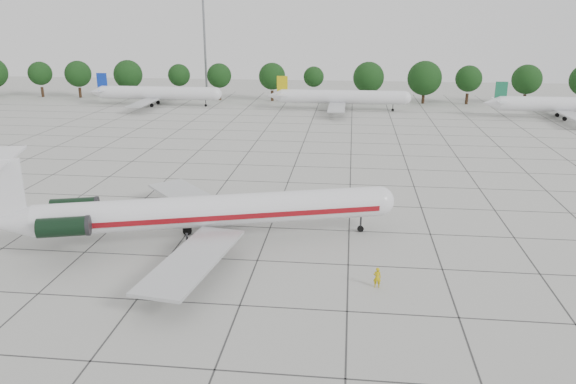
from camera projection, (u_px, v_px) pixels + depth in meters
name	position (u px, v px, depth m)	size (l,w,h in m)	color
ground	(270.00, 228.00, 57.11)	(260.00, 260.00, 0.00)	#B9B9B1
apron_joints	(287.00, 185.00, 71.29)	(170.00, 170.00, 0.02)	#383838
main_airliner	(192.00, 212.00, 52.35)	(37.57, 28.84, 8.97)	silver
ground_crew	(377.00, 277.00, 44.49)	(0.62, 0.41, 1.71)	#C5AA0B
bg_airliner_b	(157.00, 93.00, 130.64)	(28.24, 27.20, 7.40)	silver
bg_airliner_c	(341.00, 97.00, 124.54)	(28.24, 27.20, 7.40)	silver
bg_airliner_d	(567.00, 105.00, 114.39)	(28.24, 27.20, 7.40)	silver
tree_line	(272.00, 76.00, 136.94)	(249.86, 8.44, 10.22)	#332114
floodlight_mast	(205.00, 39.00, 142.98)	(1.60, 1.60, 25.45)	slate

